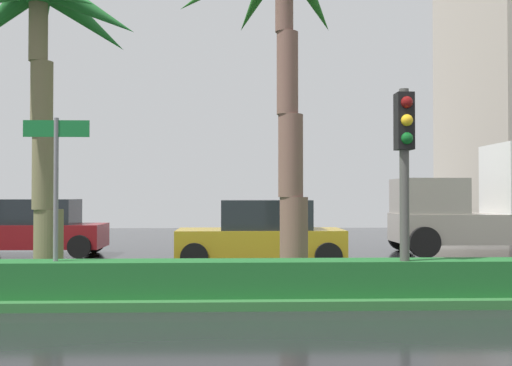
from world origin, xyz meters
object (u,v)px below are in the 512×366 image
Objects in this scene: car_in_traffic_second at (34,228)px; box_truck_lead at (499,205)px; street_name_sign at (56,182)px; car_in_traffic_third at (262,234)px; palm_tree_centre at (287,8)px; palm_tree_centre_left at (40,33)px; traffic_signal_median_right at (405,153)px.

car_in_traffic_second is 0.67× the size of box_truck_lead.
car_in_traffic_second is at bearing 110.35° from street_name_sign.
car_in_traffic_third is at bearing 21.43° from box_truck_lead.
palm_tree_centre is 1.67× the size of car_in_traffic_third.
palm_tree_centre is (4.79, 0.40, 0.66)m from palm_tree_centre_left.
traffic_signal_median_right is at bearing -13.97° from palm_tree_centre_left.
street_name_sign is at bearing -62.61° from palm_tree_centre_left.
car_in_traffic_second and car_in_traffic_third have the same top height.
palm_tree_centre reaches higher than palm_tree_centre_left.
traffic_signal_median_right is at bearing 110.58° from car_in_traffic_third.
traffic_signal_median_right is 5.87m from street_name_sign.
palm_tree_centre is 10.68m from box_truck_lead.
car_in_traffic_third is at bearing 42.38° from palm_tree_centre_left.
palm_tree_centre_left is at bearing 30.28° from box_truck_lead.
palm_tree_centre is 6.04m from car_in_traffic_third.
palm_tree_centre is at bearing 24.54° from street_name_sign.
car_in_traffic_third is 8.24m from box_truck_lead.
palm_tree_centre_left is at bearing 108.81° from car_in_traffic_second.
traffic_signal_median_right is at bearing -1.94° from street_name_sign.
palm_tree_centre reaches higher than car_in_traffic_second.
car_in_traffic_second is (-8.99, 8.67, -1.73)m from traffic_signal_median_right.
palm_tree_centre_left is 2.08× the size of street_name_sign.
palm_tree_centre_left reaches higher than car_in_traffic_second.
car_in_traffic_third is (-0.34, 3.66, -4.80)m from palm_tree_centre.
car_in_traffic_second is (-2.40, 7.03, -4.14)m from palm_tree_centre_left.
traffic_signal_median_right is (1.80, -2.04, -3.07)m from palm_tree_centre.
traffic_signal_median_right is (6.59, -1.64, -2.41)m from palm_tree_centre_left.
car_in_traffic_third is (3.70, 5.50, -1.25)m from street_name_sign.
traffic_signal_median_right is at bearing 57.71° from box_truck_lead.
palm_tree_centre_left is at bearing 117.39° from street_name_sign.
street_name_sign is 0.47× the size of box_truck_lead.
palm_tree_centre_left is 4.86m from palm_tree_centre.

